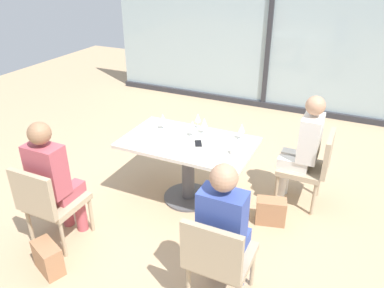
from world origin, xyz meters
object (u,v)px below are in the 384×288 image
(chair_front_right, at_px, (218,256))
(wine_glass_2, at_px, (163,118))
(person_far_right, at_px, (303,145))
(person_front_left, at_px, (54,176))
(handbag_1, at_px, (48,258))
(chair_front_left, at_px, (49,201))
(wine_glass_1, at_px, (198,118))
(chair_far_right, at_px, (311,164))
(handbag_0, at_px, (271,211))
(wine_glass_3, at_px, (204,123))
(coffee_cup, at_px, (234,150))
(wine_glass_0, at_px, (242,128))
(dining_table_main, at_px, (188,156))
(wine_glass_4, at_px, (192,125))
(cell_phone_on_table, at_px, (198,143))
(person_front_right, at_px, (224,226))

(chair_front_right, xyz_separation_m, wine_glass_2, (-1.22, 1.38, 0.37))
(person_far_right, bearing_deg, chair_front_right, -99.75)
(person_front_left, height_order, handbag_1, person_front_left)
(chair_front_left, bearing_deg, wine_glass_1, 63.09)
(handbag_1, bearing_deg, chair_front_left, 145.31)
(chair_far_right, height_order, handbag_0, chair_far_right)
(wine_glass_3, bearing_deg, wine_glass_2, -169.02)
(chair_front_left, height_order, coffee_cup, chair_front_left)
(person_front_left, xyz_separation_m, wine_glass_0, (1.33, 1.39, 0.16))
(wine_glass_2, xyz_separation_m, coffee_cup, (0.93, -0.23, -0.09))
(chair_far_right, bearing_deg, dining_table_main, -158.70)
(dining_table_main, distance_m, wine_glass_0, 0.65)
(chair_front_right, height_order, wine_glass_4, wine_glass_4)
(wine_glass_0, distance_m, handbag_1, 2.24)
(handbag_1, bearing_deg, person_far_right, 70.32)
(dining_table_main, xyz_separation_m, wine_glass_2, (-0.39, 0.16, 0.31))
(person_front_left, relative_size, wine_glass_0, 6.81)
(chair_far_right, xyz_separation_m, cell_phone_on_table, (-1.11, -0.49, 0.24))
(person_far_right, bearing_deg, cell_phone_on_table, -154.01)
(chair_far_right, bearing_deg, wine_glass_1, -173.67)
(chair_far_right, height_order, wine_glass_1, wine_glass_1)
(chair_front_right, height_order, handbag_0, chair_front_right)
(person_front_left, bearing_deg, wine_glass_0, 46.31)
(wine_glass_0, distance_m, cell_phone_on_table, 0.49)
(chair_front_right, xyz_separation_m, cell_phone_on_table, (-0.71, 1.21, 0.24))
(person_front_left, bearing_deg, person_front_right, 0.00)
(person_far_right, distance_m, coffee_cup, 0.80)
(wine_glass_2, bearing_deg, coffee_cup, -13.65)
(person_far_right, xyz_separation_m, wine_glass_1, (-1.16, -0.14, 0.16))
(wine_glass_4, bearing_deg, coffee_cup, -19.60)
(chair_front_right, distance_m, wine_glass_0, 1.58)
(chair_far_right, bearing_deg, handbag_1, -133.07)
(person_far_right, bearing_deg, wine_glass_1, -173.09)
(dining_table_main, height_order, handbag_1, dining_table_main)
(dining_table_main, distance_m, wine_glass_2, 0.52)
(handbag_0, bearing_deg, wine_glass_0, 131.09)
(person_far_right, relative_size, wine_glass_4, 6.81)
(person_front_right, bearing_deg, chair_front_right, -90.00)
(wine_glass_3, xyz_separation_m, cell_phone_on_table, (0.05, -0.26, -0.13))
(chair_front_left, bearing_deg, wine_glass_4, 58.63)
(chair_front_left, relative_size, chair_front_right, 1.00)
(cell_phone_on_table, bearing_deg, coffee_cup, -36.41)
(chair_front_left, distance_m, handbag_1, 0.50)
(person_front_right, xyz_separation_m, wine_glass_4, (-0.84, 1.24, 0.16))
(cell_phone_on_table, bearing_deg, chair_front_right, -88.03)
(chair_front_left, xyz_separation_m, chair_front_right, (1.66, 0.00, 0.00))
(person_front_left, height_order, wine_glass_1, person_front_left)
(handbag_1, bearing_deg, wine_glass_0, 79.47)
(wine_glass_2, relative_size, handbag_0, 0.62)
(person_far_right, distance_m, wine_glass_0, 0.68)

